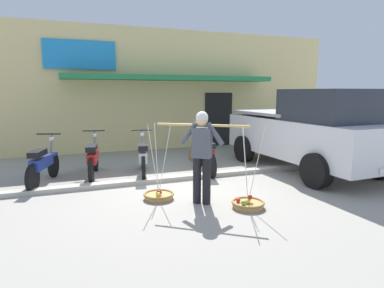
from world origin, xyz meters
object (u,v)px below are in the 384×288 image
fruit_basket_left_side (159,195)px  wooden_crate (198,155)px  fruit_basket_right_side (248,203)px  motorcycle_nearest_shop (43,164)px  parked_truck (309,131)px  motorcycle_second_in_row (93,158)px  fruit_vendor (202,151)px  motorcycle_third_in_row (143,157)px  motorcycle_end_of_row (206,155)px

fruit_basket_left_side → wooden_crate: fruit_basket_left_side is taller
fruit_basket_right_side → wooden_crate: 4.11m
fruit_basket_left_side → motorcycle_nearest_shop: (-2.14, 1.87, 0.38)m
fruit_basket_right_side → parked_truck: (2.87, 1.91, 0.95)m
wooden_crate → motorcycle_second_in_row: bearing=-163.7°
fruit_vendor → motorcycle_second_in_row: (-1.74, 2.66, -0.52)m
motorcycle_second_in_row → wooden_crate: (3.05, 0.89, -0.29)m
fruit_basket_right_side → fruit_basket_left_side: bearing=143.6°
fruit_vendor → wooden_crate: (1.31, 3.56, -0.82)m
motorcycle_third_in_row → wooden_crate: 2.23m
fruit_vendor → fruit_basket_left_side: fruit_vendor is taller
fruit_basket_right_side → wooden_crate: (0.63, 4.06, 0.08)m
fruit_vendor → parked_truck: (3.55, 1.40, 0.05)m
fruit_basket_right_side → motorcycle_third_in_row: (-1.26, 2.92, 0.38)m
motorcycle_third_in_row → motorcycle_end_of_row: size_ratio=0.99×
motorcycle_second_in_row → motorcycle_third_in_row: size_ratio=1.00×
motorcycle_second_in_row → fruit_vendor: bearing=-56.9°
motorcycle_second_in_row → wooden_crate: motorcycle_second_in_row is taller
motorcycle_nearest_shop → motorcycle_second_in_row: bearing=14.9°
fruit_basket_right_side → motorcycle_end_of_row: fruit_basket_right_side is taller
fruit_vendor → motorcycle_third_in_row: bearing=103.5°
fruit_basket_right_side → wooden_crate: bearing=81.2°
motorcycle_second_in_row → parked_truck: size_ratio=0.38×
motorcycle_end_of_row → wooden_crate: motorcycle_end_of_row is taller
fruit_vendor → motorcycle_third_in_row: fruit_vendor is taller
fruit_vendor → fruit_basket_left_side: (-0.68, 0.50, -0.90)m
fruit_vendor → motorcycle_end_of_row: size_ratio=0.93×
fruit_basket_left_side → motorcycle_nearest_shop: bearing=138.8°
motorcycle_second_in_row → motorcycle_end_of_row: size_ratio=1.00×
motorcycle_end_of_row → motorcycle_nearest_shop: bearing=176.9°
motorcycle_nearest_shop → parked_truck: bearing=-8.7°
fruit_vendor → motorcycle_second_in_row: fruit_vendor is taller
wooden_crate → motorcycle_end_of_row: bearing=-103.2°
wooden_crate → motorcycle_nearest_shop: bearing=-164.0°
motorcycle_nearest_shop → parked_truck: 6.48m
fruit_vendor → motorcycle_nearest_shop: size_ratio=0.96×
motorcycle_nearest_shop → motorcycle_end_of_row: (3.81, -0.21, 0.00)m
fruit_vendor → motorcycle_second_in_row: size_ratio=0.94×
fruit_vendor → fruit_basket_left_side: size_ratio=1.17×
fruit_basket_left_side → motorcycle_second_in_row: fruit_basket_left_side is taller
parked_truck → wooden_crate: 3.23m
parked_truck → motorcycle_nearest_shop: bearing=171.3°
fruit_basket_left_side → wooden_crate: 3.65m
fruit_basket_left_side → motorcycle_nearest_shop: 2.87m
motorcycle_end_of_row → fruit_vendor: bearing=-114.4°
motorcycle_second_in_row → wooden_crate: 3.19m
fruit_basket_left_side → motorcycle_end_of_row: fruit_basket_left_side is taller
fruit_basket_left_side → motorcycle_third_in_row: 1.95m
motorcycle_end_of_row → motorcycle_third_in_row: bearing=171.1°
fruit_basket_left_side → parked_truck: (4.24, 0.90, 0.95)m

